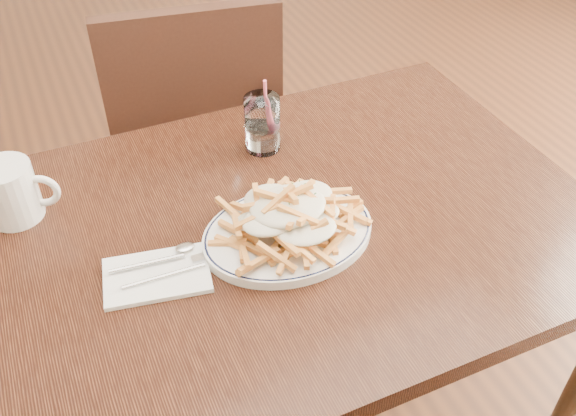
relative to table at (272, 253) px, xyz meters
name	(u,v)px	position (x,y,z in m)	size (l,w,h in m)	color
table	(272,253)	(0.00, 0.00, 0.00)	(1.20, 0.80, 0.75)	black
chair_far	(196,135)	(0.04, 0.64, -0.14)	(0.49, 0.49, 0.94)	black
fries_plate	(288,233)	(0.01, -0.05, 0.09)	(0.36, 0.32, 0.02)	white
loaded_fries	(288,212)	(0.01, -0.05, 0.14)	(0.28, 0.24, 0.08)	gold
napkin	(157,275)	(-0.23, -0.05, 0.08)	(0.17, 0.11, 0.01)	white
cutlery	(155,270)	(-0.23, -0.04, 0.09)	(0.18, 0.06, 0.01)	silver
water_glass	(262,127)	(0.08, 0.23, 0.13)	(0.07, 0.07, 0.16)	white
coffee_mug	(11,192)	(-0.42, 0.21, 0.13)	(0.14, 0.10, 0.11)	white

